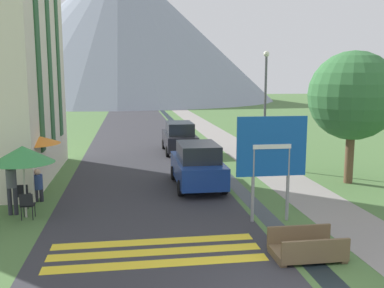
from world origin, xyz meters
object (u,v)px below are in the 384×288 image
footbridge (307,249)px  cafe_umbrella_front_green (23,154)px  cafe_chair_middle (32,184)px  person_standing_terrace (12,185)px  parked_car_near (198,165)px  parked_car_far (179,137)px  person_seated_far (38,184)px  cafe_chair_near_left (23,194)px  cafe_chair_far_left (36,175)px  road_sign (272,154)px  tree_by_path (353,96)px  cafe_umbrella_middle_orange (31,139)px  streetlamp (265,100)px  cafe_chair_nearest (27,204)px

footbridge → cafe_umbrella_front_green: bearing=151.0°
footbridge → cafe_umbrella_front_green: 8.92m
cafe_chair_middle → person_standing_terrace: person_standing_terrace is taller
parked_car_near → parked_car_far: size_ratio=0.96×
person_seated_far → cafe_chair_near_left: bearing=-115.0°
cafe_chair_near_left → cafe_chair_far_left: (-0.15, 2.84, 0.00)m
cafe_chair_near_left → cafe_chair_middle: (0.01, 1.34, 0.00)m
parked_car_near → cafe_umbrella_front_green: 6.83m
road_sign → parked_car_near: road_sign is taller
footbridge → parked_car_near: (-1.60, 7.22, 0.68)m
parked_car_far → tree_by_path: (6.24, -8.33, 2.76)m
cafe_umbrella_middle_orange → tree_by_path: bearing=-0.9°
cafe_chair_near_left → tree_by_path: bearing=21.2°
footbridge → parked_car_near: size_ratio=0.41×
road_sign → tree_by_path: bearing=40.8°
road_sign → footbridge: size_ratio=1.93×
person_seated_far → cafe_chair_far_left: bearing=104.0°
cafe_chair_middle → cafe_chair_near_left: bearing=-97.7°
parked_car_far → cafe_chair_middle: (-6.53, -8.73, -0.40)m
streetlamp → parked_car_near: bearing=-139.6°
road_sign → streetlamp: streetlamp is taller
cafe_chair_far_left → cafe_chair_middle: size_ratio=1.00×
parked_car_far → cafe_chair_middle: size_ratio=5.07×
footbridge → streetlamp: bearing=77.9°
streetlamp → footbridge: bearing=-102.1°
cafe_chair_near_left → cafe_umbrella_front_green: 1.85m
road_sign → cafe_umbrella_front_green: road_sign is taller
footbridge → cafe_chair_nearest: (-7.54, 4.00, 0.29)m
cafe_chair_near_left → tree_by_path: (12.79, 1.74, 3.16)m
streetlamp → cafe_umbrella_front_green: bearing=-147.6°
streetlamp → person_seated_far: bearing=-155.4°
cafe_chair_near_left → cafe_chair_nearest: 1.28m
person_standing_terrace → streetlamp: streetlamp is taller
tree_by_path → cafe_chair_middle: bearing=-178.2°
cafe_umbrella_middle_orange → cafe_umbrella_front_green: bearing=-82.8°
parked_car_far → person_seated_far: bearing=-123.7°
parked_car_near → person_seated_far: bearing=-168.4°
person_seated_far → streetlamp: (9.84, 4.50, 2.66)m
parked_car_far → streetlamp: bearing=-52.7°
cafe_umbrella_front_green → cafe_chair_far_left: bearing=97.0°
parked_car_near → cafe_chair_nearest: parked_car_near is taller
parked_car_near → tree_by_path: (6.44, -0.26, 2.76)m
parked_car_near → cafe_chair_nearest: size_ratio=4.86×
cafe_chair_far_left → cafe_chair_middle: same height
road_sign → cafe_chair_far_left: (-8.08, 5.30, -1.63)m
cafe_chair_nearest → person_standing_terrace: 0.94m
footbridge → cafe_umbrella_middle_orange: size_ratio=0.73×
cafe_chair_far_left → tree_by_path: tree_by_path is taller
parked_car_far → cafe_chair_near_left: parked_car_far is taller
cafe_chair_near_left → person_standing_terrace: bearing=-90.4°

